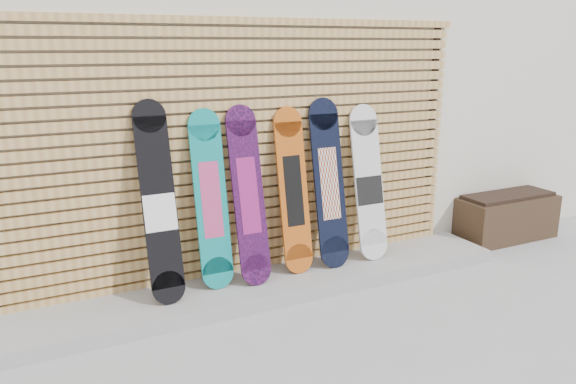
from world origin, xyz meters
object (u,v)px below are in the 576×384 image
object	(u,v)px
snowboard_0	(159,204)
snowboard_3	(293,191)
planter_box	(506,216)
snowboard_2	(248,196)
snowboard_1	(211,200)
snowboard_5	(369,184)
snowboard_4	(329,184)

from	to	relation	value
snowboard_0	snowboard_3	world-z (taller)	snowboard_0
planter_box	snowboard_2	size ratio (longest dim) A/B	0.76
snowboard_0	snowboard_3	distance (m)	1.19
planter_box	snowboard_0	size ratio (longest dim) A/B	0.73
snowboard_0	snowboard_3	xyz separation A→B (m)	(1.19, 0.05, -0.05)
planter_box	snowboard_1	xyz separation A→B (m)	(-3.36, 0.02, 0.60)
snowboard_2	snowboard_5	distance (m)	1.21
snowboard_4	snowboard_2	bearing A→B (deg)	-178.63
snowboard_1	snowboard_3	world-z (taller)	snowboard_1
snowboard_0	snowboard_4	world-z (taller)	snowboard_0
planter_box	snowboard_1	world-z (taller)	snowboard_1
snowboard_2	snowboard_4	xyz separation A→B (m)	(0.79, 0.02, 0.01)
snowboard_4	snowboard_5	distance (m)	0.43
snowboard_4	snowboard_3	bearing A→B (deg)	177.46
snowboard_0	snowboard_5	world-z (taller)	snowboard_0
planter_box	snowboard_5	size ratio (longest dim) A/B	0.79
snowboard_1	snowboard_3	size ratio (longest dim) A/B	1.02
snowboard_1	snowboard_3	xyz separation A→B (m)	(0.75, -0.00, -0.01)
planter_box	snowboard_0	xyz separation A→B (m)	(-3.80, -0.04, 0.64)
snowboard_3	snowboard_1	bearing A→B (deg)	179.66
snowboard_2	snowboard_4	distance (m)	0.79
snowboard_0	snowboard_4	bearing A→B (deg)	1.30
snowboard_2	snowboard_1	bearing A→B (deg)	172.96
planter_box	snowboard_1	distance (m)	3.42
snowboard_0	planter_box	bearing A→B (deg)	0.55
snowboard_0	snowboard_3	size ratio (longest dim) A/B	1.08
snowboard_1	snowboard_2	distance (m)	0.32
snowboard_2	snowboard_3	world-z (taller)	snowboard_2
snowboard_2	snowboard_3	size ratio (longest dim) A/B	1.03
snowboard_5	snowboard_4	bearing A→B (deg)	179.83
snowboard_1	snowboard_4	distance (m)	1.10
planter_box	snowboard_2	distance (m)	3.11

